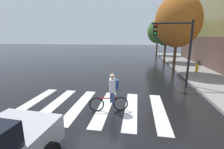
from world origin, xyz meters
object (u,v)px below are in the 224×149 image
(cyclist, at_px, (112,93))
(street_tree_near, at_px, (178,21))
(fire_hydrant, at_px, (197,68))
(street_tree_far, at_px, (158,32))
(street_tree_mid, at_px, (167,29))
(traffic_light_near, at_px, (177,42))

(cyclist, relative_size, street_tree_near, 0.26)
(fire_hydrant, height_order, street_tree_near, street_tree_near)
(fire_hydrant, relative_size, street_tree_near, 0.12)
(street_tree_far, bearing_deg, street_tree_mid, -88.73)
(fire_hydrant, relative_size, street_tree_far, 0.13)
(street_tree_near, bearing_deg, cyclist, -118.05)
(traffic_light_near, relative_size, street_tree_far, 0.70)
(traffic_light_near, distance_m, street_tree_near, 4.19)
(traffic_light_near, distance_m, street_tree_mid, 10.36)
(street_tree_mid, bearing_deg, street_tree_far, 91.27)
(street_tree_near, relative_size, street_tree_far, 1.09)
(cyclist, distance_m, street_tree_far, 22.33)
(cyclist, height_order, street_tree_near, street_tree_near)
(cyclist, bearing_deg, fire_hydrant, 53.17)
(traffic_light_near, relative_size, street_tree_mid, 0.69)
(traffic_light_near, bearing_deg, fire_hydrant, 56.05)
(traffic_light_near, xyz_separation_m, street_tree_near, (0.81, 3.80, 1.57))
(fire_hydrant, distance_m, street_tree_far, 13.89)
(fire_hydrant, height_order, street_tree_mid, street_tree_mid)
(cyclist, height_order, traffic_light_near, traffic_light_near)
(traffic_light_near, height_order, street_tree_far, street_tree_far)
(traffic_light_near, bearing_deg, street_tree_mid, 84.26)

